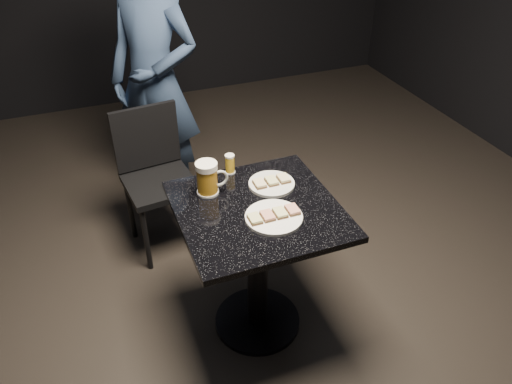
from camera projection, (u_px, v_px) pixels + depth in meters
The scene contains 10 objects.
floor at pixel (257, 322), 2.62m from camera, with size 6.00×6.00×0.00m, color black.
plate_large at pixel (274, 217), 2.12m from camera, with size 0.25×0.25×0.01m, color white.
plate_small at pixel (272, 184), 2.33m from camera, with size 0.22×0.22×0.01m, color silver.
patron at pixel (155, 82), 3.09m from camera, with size 0.62×0.41×1.69m, color navy.
table at pixel (258, 249), 2.33m from camera, with size 0.70×0.70×0.75m.
beer_mug at pixel (208, 178), 2.23m from camera, with size 0.15×0.10×0.16m.
beer_tumbler at pixel (230, 164), 2.39m from camera, with size 0.05×0.05×0.10m.
chair at pixel (156, 172), 2.89m from camera, with size 0.42×0.42×0.86m.
canapes_on_plate_large at pixel (274, 214), 2.11m from camera, with size 0.22×0.07×0.02m.
canapes_on_plate_small at pixel (272, 181), 2.32m from camera, with size 0.17×0.07×0.02m.
Camera 1 is at (-0.64, -1.63, 2.06)m, focal length 35.00 mm.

